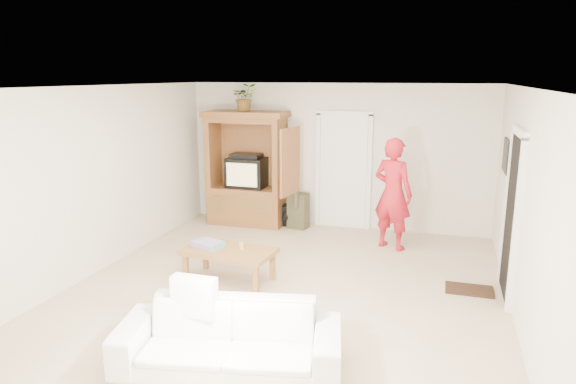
% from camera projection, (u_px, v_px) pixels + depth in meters
% --- Properties ---
extents(floor, '(6.00, 6.00, 0.00)m').
position_uv_depth(floor, '(287.00, 287.00, 6.77)').
color(floor, tan).
rests_on(floor, ground).
extents(ceiling, '(6.00, 6.00, 0.00)m').
position_uv_depth(ceiling, '(287.00, 87.00, 6.19)').
color(ceiling, white).
rests_on(ceiling, floor).
extents(wall_back, '(5.50, 0.00, 5.50)m').
position_uv_depth(wall_back, '(336.00, 156.00, 9.28)').
color(wall_back, silver).
rests_on(wall_back, floor).
extents(wall_front, '(5.50, 0.00, 5.50)m').
position_uv_depth(wall_front, '(164.00, 280.00, 3.69)').
color(wall_front, silver).
rests_on(wall_front, floor).
extents(wall_left, '(0.00, 6.00, 6.00)m').
position_uv_depth(wall_left, '(102.00, 179.00, 7.27)').
color(wall_left, silver).
rests_on(wall_left, floor).
extents(wall_right, '(0.00, 6.00, 6.00)m').
position_uv_depth(wall_right, '(523.00, 208.00, 5.70)').
color(wall_right, silver).
rests_on(wall_right, floor).
extents(armoire, '(1.82, 1.14, 2.10)m').
position_uv_depth(armoire, '(248.00, 176.00, 9.50)').
color(armoire, brown).
rests_on(armoire, floor).
extents(door_back, '(0.85, 0.05, 2.04)m').
position_uv_depth(door_back, '(343.00, 172.00, 9.27)').
color(door_back, white).
rests_on(door_back, floor).
extents(doorway_right, '(0.05, 0.90, 2.04)m').
position_uv_depth(doorway_right, '(512.00, 218.00, 6.33)').
color(doorway_right, black).
rests_on(doorway_right, floor).
extents(framed_picture, '(0.03, 0.60, 0.48)m').
position_uv_depth(framed_picture, '(506.00, 156.00, 7.41)').
color(framed_picture, black).
rests_on(framed_picture, wall_right).
extents(doormat, '(0.60, 0.40, 0.02)m').
position_uv_depth(doormat, '(469.00, 290.00, 6.67)').
color(doormat, '#382316').
rests_on(doormat, floor).
extents(plant, '(0.57, 0.54, 0.49)m').
position_uv_depth(plant, '(245.00, 97.00, 9.16)').
color(plant, '#4C7238').
rests_on(plant, armoire).
extents(man, '(0.77, 0.66, 1.80)m').
position_uv_depth(man, '(393.00, 194.00, 8.13)').
color(man, red).
rests_on(man, floor).
extents(sofa, '(2.23, 1.23, 0.62)m').
position_uv_depth(sofa, '(229.00, 338.00, 4.85)').
color(sofa, silver).
rests_on(sofa, floor).
extents(coffee_table, '(1.27, 0.78, 0.45)m').
position_uv_depth(coffee_table, '(229.00, 253.00, 6.91)').
color(coffee_table, olive).
rests_on(coffee_table, floor).
extents(towel, '(0.45, 0.39, 0.08)m').
position_uv_depth(towel, '(208.00, 244.00, 6.98)').
color(towel, '#D9488B').
rests_on(towel, coffee_table).
extents(candle, '(0.08, 0.08, 0.10)m').
position_uv_depth(candle, '(242.00, 245.00, 6.89)').
color(candle, tan).
rests_on(candle, coffee_table).
extents(backpack_black, '(0.33, 0.21, 0.39)m').
position_uv_depth(backpack_black, '(288.00, 216.00, 9.49)').
color(backpack_black, black).
rests_on(backpack_black, floor).
extents(backpack_olive, '(0.38, 0.31, 0.65)m').
position_uv_depth(backpack_olive, '(298.00, 211.00, 9.33)').
color(backpack_olive, '#47442B').
rests_on(backpack_olive, floor).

